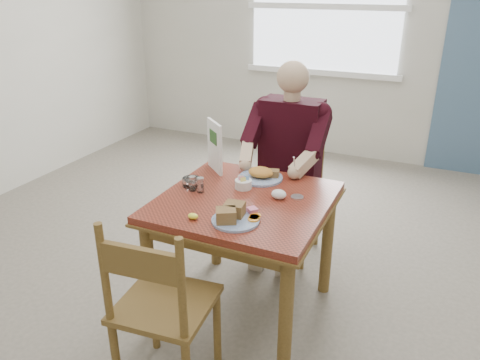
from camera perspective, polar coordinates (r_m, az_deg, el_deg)
The scene contains 16 objects.
floor at distance 2.96m, azimuth 0.51°, elevation -15.44°, with size 6.00×6.00×0.00m, color #635C50.
wall_back at distance 5.22m, azimuth 14.72°, elevation 17.51°, with size 5.50×5.50×0.00m, color beige.
lemon_wedge at distance 2.35m, azimuth -5.75°, elevation -4.42°, with size 0.06×0.04×0.03m, color #FDFA35.
napkin at distance 2.56m, azimuth 4.75°, elevation -1.74°, with size 0.08×0.07×0.05m, color white.
metal_dish at distance 2.59m, azimuth 6.98°, elevation -2.08°, with size 0.07×0.07×0.01m, color silver.
window at distance 5.27m, azimuth 10.35°, elevation 20.10°, with size 1.72×0.04×1.42m.
table at distance 2.61m, azimuth 0.56°, elevation -4.44°, with size 0.92×0.92×0.75m.
chair_far at distance 3.36m, azimuth 6.07°, elevation -1.09°, with size 0.42×0.42×0.95m.
chair_near at distance 2.23m, azimuth -9.61°, elevation -15.10°, with size 0.46×0.46×0.95m.
diner at distance 3.15m, azimuth 5.80°, elevation 3.81°, with size 0.53×0.56×1.39m.
near_plate at distance 2.32m, azimuth -0.77°, elevation -4.35°, with size 0.31×0.31×0.08m.
far_plate at distance 2.81m, azimuth 2.66°, elevation 0.66°, with size 0.32×0.32×0.07m.
caddy at distance 2.68m, azimuth 0.41°, elevation -0.49°, with size 0.12×0.12×0.07m.
shakers at distance 2.64m, azimuth -5.34°, elevation -0.51°, with size 0.09×0.04×0.09m.
creamer at distance 2.72m, azimuth -5.95°, elevation -0.22°, with size 0.11×0.11×0.05m.
menu at distance 2.89m, azimuth -3.11°, elevation 4.15°, with size 0.17×0.16×0.32m.
Camera 1 is at (0.93, -2.12, 1.85)m, focal length 35.00 mm.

